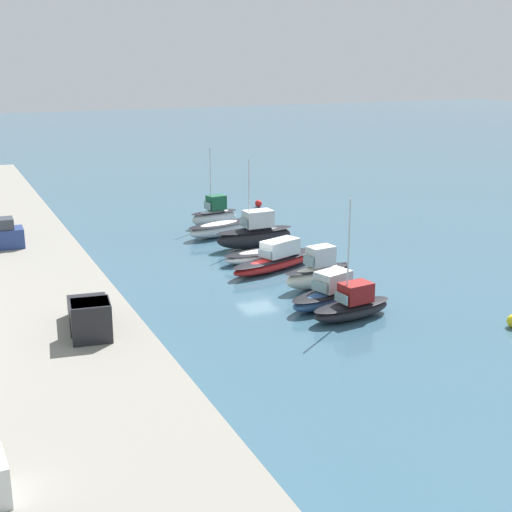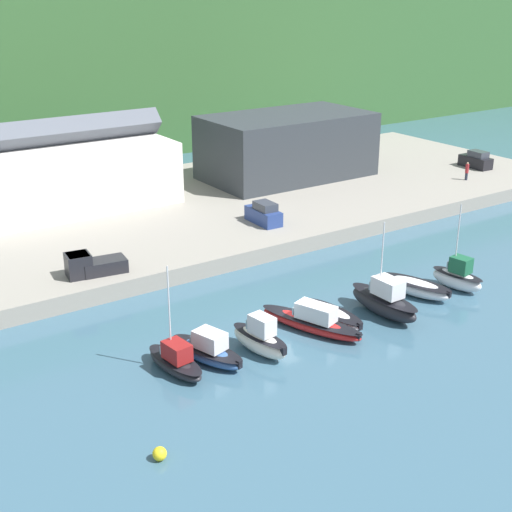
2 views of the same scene
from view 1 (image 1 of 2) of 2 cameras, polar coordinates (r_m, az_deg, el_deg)
name	(u,v)px [view 1 (image 1 of 2)]	position (r m, az deg, el deg)	size (l,w,h in m)	color
ground_plane	(258,274)	(50.17, 0.12, -1.46)	(320.00, 320.00, 0.00)	#385B70
moored_boat_0	(352,306)	(42.00, 7.72, -3.97)	(2.36, 5.49, 7.18)	black
moored_boat_1	(330,294)	(43.92, 5.96, -3.02)	(3.54, 6.34, 2.18)	#33568E
moored_boat_2	(318,273)	(47.19, 4.98, -1.33)	(2.23, 5.18, 2.80)	white
moored_boat_3	(277,259)	(51.18, 1.69, -0.24)	(4.56, 8.46, 2.12)	red
moored_boat_4	(260,255)	(53.03, 0.31, 0.05)	(2.36, 6.01, 0.92)	white
moored_boat_5	(255,234)	(56.80, -0.08, 1.78)	(2.07, 6.58, 7.20)	black
moored_boat_6	(219,228)	(60.62, -2.95, 2.22)	(3.53, 6.43, 1.28)	white
moored_boat_7	(215,215)	(64.25, -3.34, 3.32)	(2.27, 4.70, 7.13)	silver
pickup_truck_0	(90,316)	(36.67, -13.16, -4.70)	(4.94, 2.56, 1.90)	black
mooring_buoy_1	(258,203)	(72.57, 0.19, 4.23)	(0.71, 0.71, 0.71)	red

